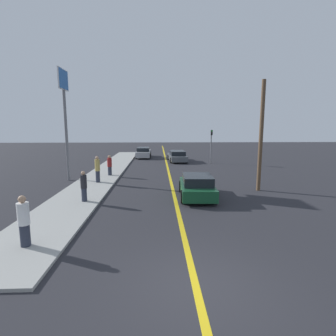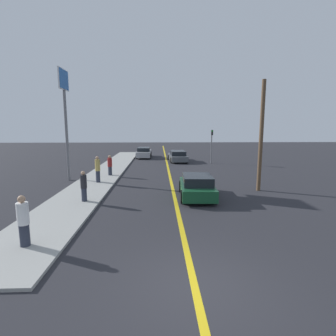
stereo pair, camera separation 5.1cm
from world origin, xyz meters
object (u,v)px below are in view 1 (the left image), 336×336
pedestrian_far_standing (98,169)px  pedestrian_near_curb (24,221)px  car_near_right_lane (197,186)px  car_far_distant (143,153)px  car_ahead_center (177,156)px  pedestrian_mid_group (84,186)px  traffic_light (211,143)px  pedestrian_by_sign (110,165)px  roadside_sign (64,99)px  utility_pole (261,137)px

pedestrian_far_standing → pedestrian_near_curb: bearing=-90.7°
car_near_right_lane → car_far_distant: car_far_distant is taller
car_near_right_lane → car_ahead_center: bearing=92.5°
pedestrian_mid_group → pedestrian_far_standing: pedestrian_far_standing is taller
car_ahead_center → traffic_light: traffic_light is taller
car_near_right_lane → pedestrian_near_curb: bearing=-134.6°
car_near_right_lane → car_ahead_center: 15.43m
pedestrian_far_standing → pedestrian_by_sign: pedestrian_far_standing is taller
roadside_sign → utility_pole: bearing=-15.7°
pedestrian_mid_group → utility_pole: (10.07, 2.35, 2.44)m
pedestrian_mid_group → traffic_light: traffic_light is taller
car_far_distant → roadside_sign: 15.90m
car_ahead_center → pedestrian_mid_group: 17.37m
car_far_distant → pedestrian_far_standing: bearing=-98.5°
car_ahead_center → car_far_distant: (-4.06, 3.92, 0.04)m
car_near_right_lane → car_far_distant: size_ratio=0.85×
pedestrian_near_curb → pedestrian_by_sign: (0.47, 12.52, -0.05)m
traffic_light → roadside_sign: roadside_sign is taller
car_far_distant → pedestrian_by_sign: size_ratio=2.91×
car_ahead_center → utility_pole: 14.77m
car_near_right_lane → pedestrian_near_curb: (-6.48, -6.01, 0.31)m
car_far_distant → car_ahead_center: bearing=-44.0°
traffic_light → car_far_distant: bearing=143.4°
car_near_right_lane → pedestrian_far_standing: bearing=151.5°
pedestrian_near_curb → pedestrian_far_standing: size_ratio=0.92×
car_ahead_center → traffic_light: size_ratio=1.32×
car_far_distant → traffic_light: (7.57, -5.62, 1.59)m
car_ahead_center → pedestrian_far_standing: bearing=-122.0°
car_far_distant → traffic_light: size_ratio=1.29×
car_ahead_center → pedestrian_near_curb: 22.40m
car_near_right_lane → pedestrian_near_curb: 8.84m
car_ahead_center → pedestrian_near_curb: bearing=-110.1°
car_far_distant → pedestrian_mid_group: (-1.97, -20.21, 0.26)m
pedestrian_far_standing → roadside_sign: roadside_sign is taller
car_far_distant → pedestrian_far_standing: size_ratio=2.54×
pedestrian_far_standing → pedestrian_mid_group: bearing=-85.7°
pedestrian_near_curb → pedestrian_far_standing: bearing=89.3°
car_near_right_lane → traffic_light: traffic_light is taller
car_ahead_center → pedestrian_near_curb: size_ratio=2.82×
car_ahead_center → car_far_distant: bearing=132.8°
pedestrian_far_standing → traffic_light: bearing=45.0°
car_ahead_center → pedestrian_near_curb: pedestrian_near_curb is taller
car_near_right_lane → car_ahead_center: car_near_right_lane is taller
pedestrian_far_standing → roadside_sign: size_ratio=0.23×
pedestrian_by_sign → car_ahead_center: bearing=55.9°
car_far_distant → roadside_sign: roadside_sign is taller
pedestrian_near_curb → car_far_distant: bearing=84.5°
pedestrian_far_standing → pedestrian_by_sign: 2.70m
pedestrian_mid_group → utility_pole: bearing=13.2°
car_near_right_lane → pedestrian_by_sign: bearing=135.3°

